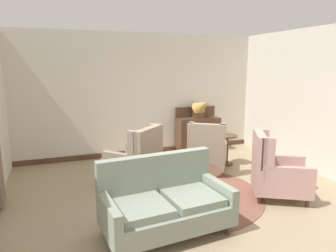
# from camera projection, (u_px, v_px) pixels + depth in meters

# --- Properties ---
(ground) EXTENTS (8.38, 8.38, 0.00)m
(ground) POSITION_uv_depth(u_px,v_px,m) (191.00, 202.00, 5.00)
(ground) COLOR #9E896B
(wall_back) EXTENTS (6.15, 0.08, 2.94)m
(wall_back) POSITION_uv_depth(u_px,v_px,m) (142.00, 95.00, 7.45)
(wall_back) COLOR silver
(wall_back) RESTS_ON ground
(wall_right) EXTENTS (0.08, 4.16, 2.94)m
(wall_right) POSITION_uv_depth(u_px,v_px,m) (303.00, 99.00, 6.55)
(wall_right) COLOR silver
(wall_right) RESTS_ON ground
(baseboard_back) EXTENTS (5.99, 0.03, 0.12)m
(baseboard_back) POSITION_uv_depth(u_px,v_px,m) (143.00, 152.00, 7.68)
(baseboard_back) COLOR #4C3323
(baseboard_back) RESTS_ON ground
(area_rug) EXTENTS (2.69, 2.69, 0.01)m
(area_rug) POSITION_uv_depth(u_px,v_px,m) (184.00, 194.00, 5.28)
(area_rug) COLOR brown
(area_rug) RESTS_ON ground
(coffee_table) EXTENTS (0.93, 0.93, 0.44)m
(coffee_table) POSITION_uv_depth(u_px,v_px,m) (194.00, 174.00, 5.22)
(coffee_table) COLOR #4C3323
(coffee_table) RESTS_ON ground
(porcelain_vase) EXTENTS (0.16, 0.16, 0.33)m
(porcelain_vase) POSITION_uv_depth(u_px,v_px,m) (193.00, 162.00, 5.21)
(porcelain_vase) COLOR brown
(porcelain_vase) RESTS_ON coffee_table
(settee) EXTENTS (1.72, 1.02, 0.99)m
(settee) POSITION_uv_depth(u_px,v_px,m) (165.00, 203.00, 4.03)
(settee) COLOR gray
(settee) RESTS_ON ground
(armchair_far_left) EXTENTS (1.13, 1.13, 1.11)m
(armchair_far_left) POSITION_uv_depth(u_px,v_px,m) (137.00, 161.00, 5.59)
(armchair_far_left) COLOR gray
(armchair_far_left) RESTS_ON ground
(armchair_back_corner) EXTENTS (1.13, 1.07, 1.10)m
(armchair_back_corner) POSITION_uv_depth(u_px,v_px,m) (275.00, 172.00, 5.07)
(armchair_back_corner) COLOR tan
(armchair_back_corner) RESTS_ON ground
(armchair_near_sideboard) EXTENTS (1.09, 1.12, 1.07)m
(armchair_near_sideboard) POSITION_uv_depth(u_px,v_px,m) (207.00, 152.00, 6.28)
(armchair_near_sideboard) COLOR gray
(armchair_near_sideboard) RESTS_ON ground
(side_table) EXTENTS (0.44, 0.44, 0.67)m
(side_table) POSITION_uv_depth(u_px,v_px,m) (227.00, 147.00, 6.80)
(side_table) COLOR #4C3323
(side_table) RESTS_ON ground
(sideboard) EXTENTS (1.10, 0.40, 1.13)m
(sideboard) POSITION_uv_depth(u_px,v_px,m) (198.00, 132.00, 7.84)
(sideboard) COLOR #4C3323
(sideboard) RESTS_ON ground
(gramophone) EXTENTS (0.55, 0.62, 0.58)m
(gramophone) POSITION_uv_depth(u_px,v_px,m) (202.00, 107.00, 7.64)
(gramophone) COLOR #4C3323
(gramophone) RESTS_ON sideboard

